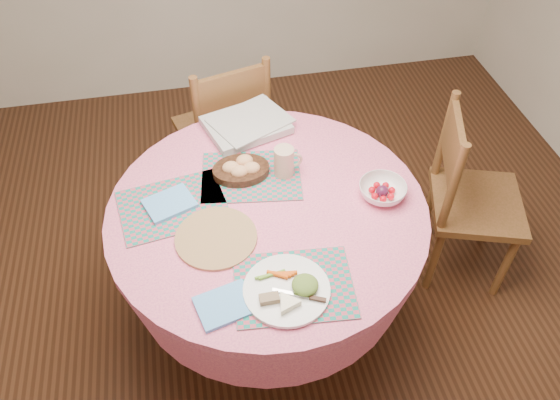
{
  "coord_description": "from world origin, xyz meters",
  "views": [
    {
      "loc": [
        -0.24,
        -1.42,
        2.27
      ],
      "look_at": [
        0.05,
        0.0,
        0.78
      ],
      "focal_mm": 35.0,
      "sensor_mm": 36.0,
      "label": 1
    }
  ],
  "objects_px": {
    "chair_back": "(226,130)",
    "bread_bowl": "(241,169)",
    "wicker_trivet": "(216,238)",
    "dinner_plate": "(289,289)",
    "latte_mug": "(285,161)",
    "fruit_bowl": "(382,191)",
    "dining_table": "(268,240)",
    "chair_right": "(468,196)"
  },
  "relations": [
    {
      "from": "chair_back",
      "to": "bread_bowl",
      "type": "relative_size",
      "value": 4.07
    },
    {
      "from": "wicker_trivet",
      "to": "chair_back",
      "type": "bearing_deg",
      "value": 81.64
    },
    {
      "from": "wicker_trivet",
      "to": "dinner_plate",
      "type": "relative_size",
      "value": 1.03
    },
    {
      "from": "latte_mug",
      "to": "fruit_bowl",
      "type": "xyz_separation_m",
      "value": [
        0.35,
        -0.2,
        -0.04
      ]
    },
    {
      "from": "dinner_plate",
      "to": "dining_table",
      "type": "bearing_deg",
      "value": 89.91
    },
    {
      "from": "chair_right",
      "to": "bread_bowl",
      "type": "xyz_separation_m",
      "value": [
        -1.03,
        0.06,
        0.3
      ]
    },
    {
      "from": "dining_table",
      "to": "fruit_bowl",
      "type": "distance_m",
      "value": 0.5
    },
    {
      "from": "bread_bowl",
      "to": "latte_mug",
      "type": "bearing_deg",
      "value": -9.47
    },
    {
      "from": "latte_mug",
      "to": "bread_bowl",
      "type": "bearing_deg",
      "value": 170.53
    },
    {
      "from": "fruit_bowl",
      "to": "chair_right",
      "type": "bearing_deg",
      "value": 18.21
    },
    {
      "from": "chair_right",
      "to": "latte_mug",
      "type": "height_order",
      "value": "chair_right"
    },
    {
      "from": "chair_back",
      "to": "wicker_trivet",
      "type": "relative_size",
      "value": 3.12
    },
    {
      "from": "fruit_bowl",
      "to": "bread_bowl",
      "type": "bearing_deg",
      "value": 156.42
    },
    {
      "from": "chair_right",
      "to": "latte_mug",
      "type": "bearing_deg",
      "value": 106.02
    },
    {
      "from": "bread_bowl",
      "to": "fruit_bowl",
      "type": "distance_m",
      "value": 0.57
    },
    {
      "from": "wicker_trivet",
      "to": "bread_bowl",
      "type": "distance_m",
      "value": 0.35
    },
    {
      "from": "dining_table",
      "to": "bread_bowl",
      "type": "xyz_separation_m",
      "value": [
        -0.07,
        0.2,
        0.23
      ]
    },
    {
      "from": "fruit_bowl",
      "to": "dining_table",
      "type": "bearing_deg",
      "value": 176.44
    },
    {
      "from": "dining_table",
      "to": "latte_mug",
      "type": "relative_size",
      "value": 9.83
    },
    {
      "from": "bread_bowl",
      "to": "fruit_bowl",
      "type": "height_order",
      "value": "bread_bowl"
    },
    {
      "from": "bread_bowl",
      "to": "latte_mug",
      "type": "distance_m",
      "value": 0.18
    },
    {
      "from": "dinner_plate",
      "to": "bread_bowl",
      "type": "xyz_separation_m",
      "value": [
        -0.07,
        0.6,
        0.01
      ]
    },
    {
      "from": "chair_back",
      "to": "dinner_plate",
      "type": "distance_m",
      "value": 1.27
    },
    {
      "from": "dining_table",
      "to": "chair_right",
      "type": "relative_size",
      "value": 1.35
    },
    {
      "from": "dining_table",
      "to": "fruit_bowl",
      "type": "bearing_deg",
      "value": -3.56
    },
    {
      "from": "chair_right",
      "to": "chair_back",
      "type": "height_order",
      "value": "chair_back"
    },
    {
      "from": "dining_table",
      "to": "dinner_plate",
      "type": "height_order",
      "value": "dinner_plate"
    },
    {
      "from": "chair_back",
      "to": "latte_mug",
      "type": "bearing_deg",
      "value": 89.49
    },
    {
      "from": "chair_right",
      "to": "wicker_trivet",
      "type": "bearing_deg",
      "value": 120.46
    },
    {
      "from": "dinner_plate",
      "to": "fruit_bowl",
      "type": "relative_size",
      "value": 1.51
    },
    {
      "from": "latte_mug",
      "to": "dining_table",
      "type": "bearing_deg",
      "value": -121.14
    },
    {
      "from": "dining_table",
      "to": "chair_right",
      "type": "xyz_separation_m",
      "value": [
        0.96,
        0.14,
        -0.07
      ]
    },
    {
      "from": "chair_back",
      "to": "bread_bowl",
      "type": "bearing_deg",
      "value": 74.96
    },
    {
      "from": "chair_back",
      "to": "dinner_plate",
      "type": "xyz_separation_m",
      "value": [
        0.07,
        -1.24,
        0.28
      ]
    },
    {
      "from": "dining_table",
      "to": "latte_mug",
      "type": "xyz_separation_m",
      "value": [
        0.1,
        0.17,
        0.26
      ]
    },
    {
      "from": "dining_table",
      "to": "chair_right",
      "type": "distance_m",
      "value": 0.97
    },
    {
      "from": "chair_back",
      "to": "fruit_bowl",
      "type": "height_order",
      "value": "chair_back"
    },
    {
      "from": "wicker_trivet",
      "to": "dinner_plate",
      "type": "height_order",
      "value": "dinner_plate"
    },
    {
      "from": "chair_right",
      "to": "wicker_trivet",
      "type": "xyz_separation_m",
      "value": [
        -1.17,
        -0.26,
        0.28
      ]
    },
    {
      "from": "dining_table",
      "to": "bread_bowl",
      "type": "distance_m",
      "value": 0.31
    },
    {
      "from": "chair_right",
      "to": "chair_back",
      "type": "distance_m",
      "value": 1.25
    },
    {
      "from": "chair_right",
      "to": "fruit_bowl",
      "type": "bearing_deg",
      "value": 126.22
    }
  ]
}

